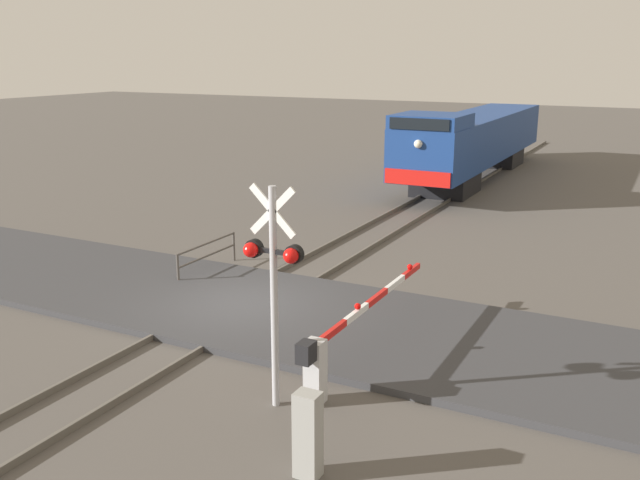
{
  "coord_description": "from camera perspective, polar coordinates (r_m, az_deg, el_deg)",
  "views": [
    {
      "loc": [
        9.74,
        -14.43,
        6.5
      ],
      "look_at": [
        1.03,
        2.42,
        1.42
      ],
      "focal_mm": 39.2,
      "sensor_mm": 36.0,
      "label": 1
    }
  ],
  "objects": [
    {
      "name": "crossing_signal",
      "position": [
        12.68,
        -3.85,
        -2.58
      ],
      "size": [
        1.18,
        0.33,
        4.27
      ],
      "color": "#ADADB2",
      "rests_on": "ground_plane"
    },
    {
      "name": "rail_track_left",
      "position": [
        18.94,
        -8.13,
        -4.99
      ],
      "size": [
        0.08,
        80.0,
        0.15
      ],
      "primitive_type": "cube",
      "color": "#59544C",
      "rests_on": "ground_plane"
    },
    {
      "name": "crossing_gate",
      "position": [
        14.09,
        1.16,
        -8.56
      ],
      "size": [
        0.36,
        6.31,
        1.39
      ],
      "color": "silver",
      "rests_on": "ground_plane"
    },
    {
      "name": "guard_railing",
      "position": [
        21.55,
        -9.19,
        -1.01
      ],
      "size": [
        0.08,
        2.93,
        0.95
      ],
      "color": "#4C4742",
      "rests_on": "ground_plane"
    },
    {
      "name": "road_surface",
      "position": [
        18.55,
        -6.31,
        -5.33
      ],
      "size": [
        36.0,
        5.52,
        0.17
      ],
      "primitive_type": "cube",
      "color": "#38383A",
      "rests_on": "ground_plane"
    },
    {
      "name": "ground_plane",
      "position": [
        18.58,
        -6.31,
        -5.57
      ],
      "size": [
        160.0,
        160.0,
        0.0
      ],
      "primitive_type": "plane",
      "color": "#514C47"
    },
    {
      "name": "locomotive",
      "position": [
        38.17,
        12.47,
        7.98
      ],
      "size": [
        3.07,
        18.4,
        3.96
      ],
      "color": "black",
      "rests_on": "ground_plane"
    },
    {
      "name": "utility_cabinet",
      "position": [
        11.34,
        -1.0,
        -15.63
      ],
      "size": [
        0.4,
        0.32,
        1.45
      ],
      "primitive_type": "cube",
      "color": "#999993",
      "rests_on": "ground_plane"
    },
    {
      "name": "rail_track_right",
      "position": [
        18.19,
        -4.42,
        -5.73
      ],
      "size": [
        0.08,
        80.0,
        0.15
      ],
      "primitive_type": "cube",
      "color": "#59544C",
      "rests_on": "ground_plane"
    }
  ]
}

